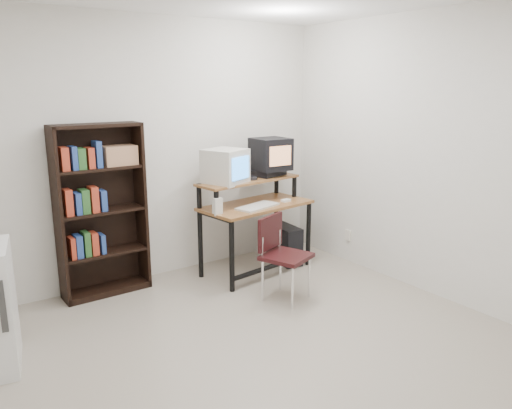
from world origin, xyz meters
TOP-DOWN VIEW (x-y plane):
  - floor at (0.00, 0.00)m, footprint 4.00×4.00m
  - back_wall at (0.00, 2.00)m, footprint 4.00×0.01m
  - right_wall at (2.00, 0.00)m, footprint 0.01×4.00m
  - computer_desk at (0.96, 1.50)m, footprint 1.23×0.73m
  - crt_monitor at (0.66, 1.58)m, footprint 0.48×0.48m
  - vcr at (1.24, 1.66)m, footprint 0.42×0.35m
  - crt_tv at (1.25, 1.62)m, footprint 0.37×0.37m
  - cd_spindle at (0.96, 1.55)m, footprint 0.15×0.15m
  - keyboard at (0.89, 1.35)m, footprint 0.51×0.33m
  - mousepad at (1.27, 1.40)m, footprint 0.24×0.20m
  - mouse at (1.29, 1.39)m, footprint 0.11×0.07m
  - desk_speaker at (0.43, 1.37)m, footprint 0.08×0.08m
  - pc_tower at (1.38, 1.52)m, footprint 0.24×0.46m
  - school_chair at (0.75, 0.78)m, footprint 0.50×0.50m
  - bookshelf at (-0.54, 1.85)m, footprint 0.81×0.28m
  - wall_outlet at (1.99, 1.15)m, footprint 0.02×0.08m

SIDE VIEW (x-z plane):
  - floor at x=0.00m, z-range -0.01..0.00m
  - pc_tower at x=1.38m, z-range 0.00..0.42m
  - wall_outlet at x=1.99m, z-range 0.24..0.36m
  - school_chair at x=0.75m, z-range 0.09..0.87m
  - computer_desk at x=0.96m, z-range 0.19..1.18m
  - mousepad at x=1.27m, z-range 0.72..0.73m
  - keyboard at x=0.89m, z-range 0.72..0.75m
  - mouse at x=1.29m, z-range 0.73..0.76m
  - desk_speaker at x=0.43m, z-range 0.72..0.89m
  - bookshelf at x=-0.54m, z-range 0.03..1.64m
  - cd_spindle at x=0.96m, z-range 0.97..1.02m
  - vcr at x=1.24m, z-range 0.97..1.05m
  - crt_monitor at x=0.66m, z-range 0.97..1.32m
  - crt_tv at x=1.25m, z-range 1.05..1.39m
  - back_wall at x=0.00m, z-range 0.00..2.60m
  - right_wall at x=2.00m, z-range 0.00..2.60m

